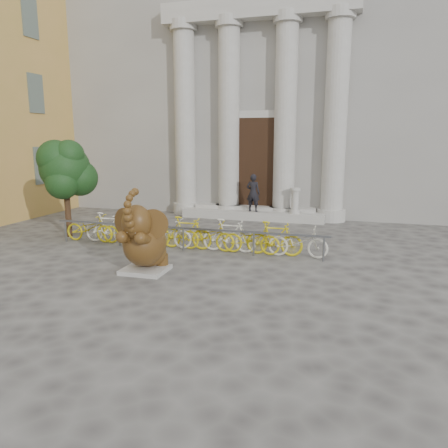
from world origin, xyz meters
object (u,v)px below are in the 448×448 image
(elephant_statue, at_px, (144,242))
(bike_rack, at_px, (186,233))
(pedestrian, at_px, (253,193))
(tree, at_px, (66,170))

(elephant_statue, relative_size, bike_rack, 0.25)
(bike_rack, bearing_deg, pedestrian, 80.30)
(bike_rack, relative_size, pedestrian, 5.59)
(bike_rack, bearing_deg, elephant_statue, -92.93)
(bike_rack, height_order, tree, tree)
(bike_rack, height_order, pedestrian, pedestrian)
(pedestrian, bearing_deg, tree, 47.63)
(bike_rack, distance_m, tree, 4.90)
(elephant_statue, bearing_deg, tree, 144.85)
(tree, bearing_deg, bike_rack, -5.66)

